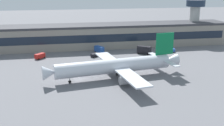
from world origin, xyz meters
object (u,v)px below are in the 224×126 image
at_px(catering_truck, 144,50).
at_px(baggage_tug, 173,50).
at_px(crew_van, 40,56).
at_px(stair_truck, 99,49).
at_px(airliner, 116,66).
at_px(follow_me_car, 95,55).
at_px(control_tower, 195,14).

bearing_deg(catering_truck, baggage_tug, 5.07).
bearing_deg(baggage_tug, crew_van, -179.18).
xyz_separation_m(stair_truck, baggage_tug, (39.65, -5.27, -0.89)).
relative_size(airliner, baggage_tug, 14.22).
height_order(follow_me_car, catering_truck, catering_truck).
xyz_separation_m(crew_van, baggage_tug, (70.01, 1.01, -0.37)).
distance_m(control_tower, stair_truck, 67.42).
height_order(follow_me_car, baggage_tug, same).
bearing_deg(follow_me_car, catering_truck, 2.56).
xyz_separation_m(control_tower, follow_me_car, (-66.35, -26.01, -16.70)).
xyz_separation_m(stair_truck, catering_truck, (22.84, -6.76, 0.31)).
bearing_deg(airliner, catering_truck, 57.46).
height_order(stair_truck, baggage_tug, stair_truck).
height_order(stair_truck, catering_truck, catering_truck).
bearing_deg(baggage_tug, control_tower, 45.00).
bearing_deg(control_tower, airliner, -136.36).
bearing_deg(crew_van, catering_truck, -0.52).
distance_m(follow_me_car, crew_van, 27.06).
bearing_deg(follow_me_car, baggage_tug, 3.54).
height_order(follow_me_car, stair_truck, stair_truck).
bearing_deg(airliner, crew_van, 131.95).
bearing_deg(airliner, baggage_tug, 42.78).
bearing_deg(crew_van, baggage_tug, 0.82).
height_order(control_tower, crew_van, control_tower).
xyz_separation_m(control_tower, stair_truck, (-63.00, -18.08, -15.82)).
bearing_deg(control_tower, stair_truck, -163.99).
bearing_deg(follow_me_car, stair_truck, 67.08).
height_order(airliner, catering_truck, airliner).
xyz_separation_m(airliner, control_tower, (62.06, 59.17, 12.90)).
height_order(airliner, control_tower, control_tower).
relative_size(crew_van, catering_truck, 0.72).
distance_m(follow_me_car, stair_truck, 8.66).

